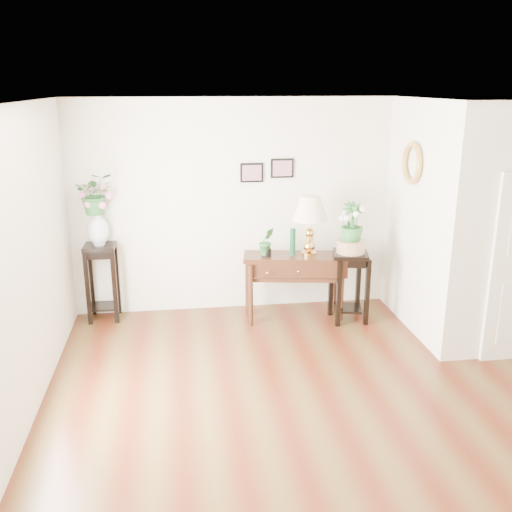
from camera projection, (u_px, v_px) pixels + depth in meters
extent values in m
cube|color=#4E3719|center=(358.00, 409.00, 5.40)|extent=(6.00, 5.50, 0.02)
cube|color=white|center=(376.00, 104.00, 4.59)|extent=(6.00, 5.50, 0.02)
cube|color=silver|center=(300.00, 205.00, 7.60)|extent=(6.00, 0.02, 2.80)
cube|color=silver|center=(8.00, 285.00, 4.60)|extent=(0.02, 5.50, 2.80)
cube|color=silver|center=(485.00, 216.00, 6.96)|extent=(1.80, 1.95, 2.80)
cube|color=black|center=(252.00, 173.00, 7.37)|extent=(0.30, 0.02, 0.25)
cube|color=black|center=(282.00, 168.00, 7.40)|extent=(0.30, 0.02, 0.25)
torus|color=gold|center=(412.00, 163.00, 6.76)|extent=(0.07, 0.51, 0.51)
cube|color=black|center=(294.00, 287.00, 7.37)|extent=(1.35, 0.63, 0.86)
cube|color=#D9A552|center=(310.00, 228.00, 7.17)|extent=(0.52, 0.52, 0.77)
cylinder|color=#0E3D20|center=(293.00, 242.00, 7.19)|extent=(0.09, 0.09, 0.35)
imported|color=#29672C|center=(266.00, 243.00, 7.15)|extent=(0.23, 0.20, 0.35)
cube|color=black|center=(103.00, 282.00, 7.34)|extent=(0.40, 0.40, 1.00)
imported|color=#29672C|center=(95.00, 193.00, 7.01)|extent=(0.54, 0.49, 0.52)
cube|color=black|center=(349.00, 286.00, 7.32)|extent=(0.51, 0.51, 0.91)
cylinder|color=tan|center=(351.00, 246.00, 7.16)|extent=(0.45, 0.45, 0.16)
imported|color=#29672C|center=(352.00, 223.00, 7.08)|extent=(0.35, 0.35, 0.52)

